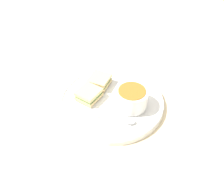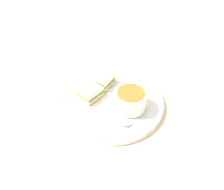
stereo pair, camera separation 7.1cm
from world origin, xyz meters
TOP-DOWN VIEW (x-y plane):
  - ground_plane at (0.00, 0.00)m, footprint 2.40×2.40m
  - plate at (0.00, 0.00)m, footprint 0.34×0.34m
  - soup_bowl at (0.07, 0.01)m, footprint 0.10×0.10m
  - spoon at (0.09, -0.05)m, footprint 0.12×0.06m
  - sandwich_half_near at (-0.08, 0.03)m, footprint 0.08×0.08m
  - sandwich_half_far at (-0.06, -0.04)m, footprint 0.07×0.07m
  - menu_sheet at (0.05, -0.34)m, footprint 0.33×0.36m

SIDE VIEW (x-z plane):
  - ground_plane at x=0.00m, z-range 0.00..0.00m
  - menu_sheet at x=0.05m, z-range 0.00..0.00m
  - plate at x=0.00m, z-range 0.00..0.02m
  - spoon at x=0.09m, z-range 0.02..0.03m
  - sandwich_half_near at x=-0.08m, z-range 0.02..0.05m
  - sandwich_half_far at x=-0.06m, z-range 0.02..0.05m
  - soup_bowl at x=0.07m, z-range 0.02..0.08m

